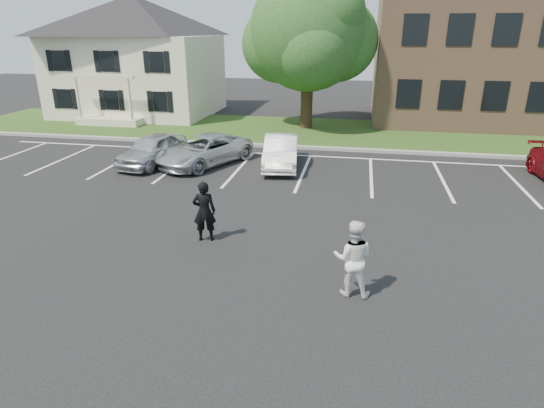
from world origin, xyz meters
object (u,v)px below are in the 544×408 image
object	(u,v)px
man_white_shirt	(353,258)
car_silver_west	(153,150)
car_white_sedan	(281,152)
tree	(310,34)
car_silver_minivan	(204,150)
house	(137,57)
man_black_suit	(204,211)

from	to	relation	value
man_white_shirt	car_silver_west	size ratio (longest dim) A/B	0.46
car_silver_west	car_white_sedan	bearing A→B (deg)	17.88
man_white_shirt	car_white_sedan	world-z (taller)	man_white_shirt
tree	man_white_shirt	size ratio (longest dim) A/B	4.87
car_silver_minivan	car_white_sedan	size ratio (longest dim) A/B	1.15
house	car_silver_west	world-z (taller)	house
tree	car_white_sedan	xyz separation A→B (m)	(-0.21, -8.32, -4.69)
tree	house	bearing A→B (deg)	166.38
house	car_silver_minivan	xyz separation A→B (m)	(8.53, -11.56, -3.18)
car_silver_minivan	car_white_sedan	world-z (taller)	car_white_sedan
house	car_white_sedan	distance (m)	16.69
car_white_sedan	man_white_shirt	bearing A→B (deg)	-78.86
house	car_white_sedan	xyz separation A→B (m)	(11.91, -11.25, -3.17)
house	man_black_suit	xyz separation A→B (m)	(11.06, -18.95, -2.95)
man_white_shirt	man_black_suit	bearing A→B (deg)	-25.38
house	man_black_suit	distance (m)	22.14
man_black_suit	car_white_sedan	size ratio (longest dim) A/B	0.44
house	tree	distance (m)	12.57
tree	car_white_sedan	world-z (taller)	tree
man_white_shirt	car_silver_minivan	size ratio (longest dim) A/B	0.39
car_silver_minivan	tree	bearing A→B (deg)	94.10
man_black_suit	car_silver_west	xyz separation A→B (m)	(-4.78, 6.99, -0.21)
car_white_sedan	tree	bearing A→B (deg)	80.96
house	car_silver_minivan	size ratio (longest dim) A/B	2.22
house	car_white_sedan	size ratio (longest dim) A/B	2.56
man_black_suit	car_silver_minivan	bearing A→B (deg)	-84.75
tree	car_white_sedan	bearing A→B (deg)	-91.47
man_white_shirt	car_silver_minivan	distance (m)	11.61
house	man_white_shirt	world-z (taller)	house
man_black_suit	man_white_shirt	size ratio (longest dim) A/B	0.97
man_black_suit	man_white_shirt	xyz separation A→B (m)	(4.16, -2.09, 0.03)
house	man_white_shirt	size ratio (longest dim) A/B	5.69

